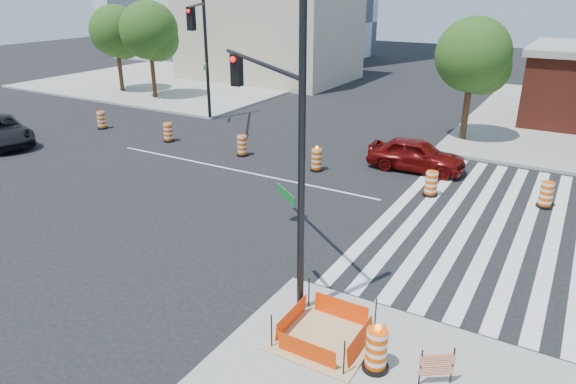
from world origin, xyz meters
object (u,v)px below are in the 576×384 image
at_px(dark_suv, 0,131).
at_px(signal_pole_se, 276,125).
at_px(signal_pole_nw, 201,34).
at_px(red_coupe, 416,155).

distance_m(dark_suv, signal_pole_se, 20.81).
relative_size(dark_suv, signal_pole_nw, 0.60).
height_order(red_coupe, dark_suv, red_coupe).
distance_m(red_coupe, signal_pole_nw, 14.06).
height_order(red_coupe, signal_pole_nw, signal_pole_nw).
bearing_deg(signal_pole_se, signal_pole_nw, -7.81).
relative_size(red_coupe, signal_pole_nw, 0.50).
xyz_separation_m(red_coupe, dark_suv, (-20.36, -7.05, -0.01)).
distance_m(red_coupe, signal_pole_se, 12.13).
bearing_deg(red_coupe, signal_pole_nw, 81.12).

